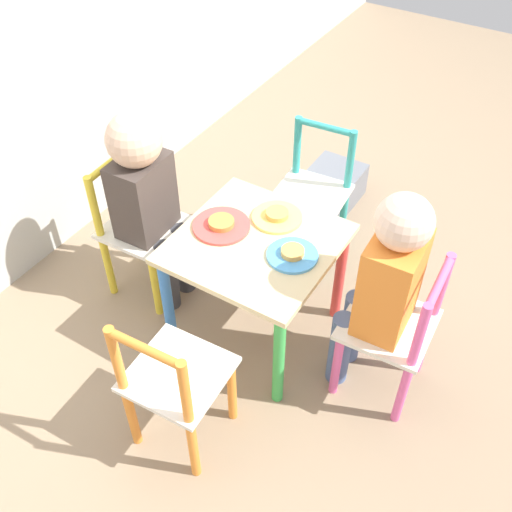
{
  "coord_description": "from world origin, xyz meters",
  "views": [
    {
      "loc": [
        -1.16,
        -0.72,
        1.67
      ],
      "look_at": [
        0.0,
        0.0,
        0.36
      ],
      "focal_mm": 42.0,
      "sensor_mm": 36.0,
      "label": 1
    }
  ],
  "objects_px": {
    "child_back": "(146,191)",
    "kids_table": "(256,259)",
    "chair_teal": "(312,196)",
    "plate_right": "(277,216)",
    "chair_pink": "(394,332)",
    "plate_back": "(221,225)",
    "plate_front": "(292,254)",
    "child_front": "(384,281)",
    "storage_bin": "(329,191)",
    "chair_orange": "(174,384)",
    "chair_yellow": "(140,230)"
  },
  "relations": [
    {
      "from": "child_front",
      "to": "plate_right",
      "type": "xyz_separation_m",
      "value": [
        0.11,
        0.41,
        -0.02
      ]
    },
    {
      "from": "chair_pink",
      "to": "child_front",
      "type": "relative_size",
      "value": 0.7
    },
    {
      "from": "child_front",
      "to": "storage_bin",
      "type": "xyz_separation_m",
      "value": [
        0.75,
        0.51,
        -0.38
      ]
    },
    {
      "from": "kids_table",
      "to": "chair_pink",
      "type": "bearing_deg",
      "value": -87.4
    },
    {
      "from": "child_back",
      "to": "storage_bin",
      "type": "xyz_separation_m",
      "value": [
        0.78,
        -0.31,
        -0.38
      ]
    },
    {
      "from": "chair_yellow",
      "to": "child_front",
      "type": "height_order",
      "value": "child_front"
    },
    {
      "from": "chair_pink",
      "to": "plate_front",
      "type": "relative_size",
      "value": 3.39
    },
    {
      "from": "child_back",
      "to": "chair_teal",
      "type": "bearing_deg",
      "value": -39.65
    },
    {
      "from": "child_front",
      "to": "plate_back",
      "type": "xyz_separation_m",
      "value": [
        -0.02,
        0.54,
        -0.02
      ]
    },
    {
      "from": "kids_table",
      "to": "child_back",
      "type": "height_order",
      "value": "child_back"
    },
    {
      "from": "child_back",
      "to": "storage_bin",
      "type": "relative_size",
      "value": 2.18
    },
    {
      "from": "plate_front",
      "to": "plate_back",
      "type": "bearing_deg",
      "value": 90.0
    },
    {
      "from": "child_front",
      "to": "child_back",
      "type": "bearing_deg",
      "value": -90.11
    },
    {
      "from": "chair_teal",
      "to": "plate_back",
      "type": "bearing_deg",
      "value": -105.47
    },
    {
      "from": "chair_yellow",
      "to": "plate_front",
      "type": "relative_size",
      "value": 3.39
    },
    {
      "from": "plate_front",
      "to": "plate_back",
      "type": "xyz_separation_m",
      "value": [
        0.0,
        0.26,
        0.0
      ]
    },
    {
      "from": "child_back",
      "to": "kids_table",
      "type": "bearing_deg",
      "value": -90.0
    },
    {
      "from": "kids_table",
      "to": "chair_yellow",
      "type": "height_order",
      "value": "chair_yellow"
    },
    {
      "from": "plate_right",
      "to": "chair_pink",
      "type": "bearing_deg",
      "value": -102.75
    },
    {
      "from": "chair_yellow",
      "to": "chair_pink",
      "type": "bearing_deg",
      "value": -89.89
    },
    {
      "from": "chair_yellow",
      "to": "plate_back",
      "type": "distance_m",
      "value": 0.38
    },
    {
      "from": "chair_pink",
      "to": "plate_front",
      "type": "bearing_deg",
      "value": -89.03
    },
    {
      "from": "plate_back",
      "to": "plate_right",
      "type": "xyz_separation_m",
      "value": [
        0.13,
        -0.13,
        0.0
      ]
    },
    {
      "from": "plate_right",
      "to": "child_front",
      "type": "bearing_deg",
      "value": -104.93
    },
    {
      "from": "chair_teal",
      "to": "plate_back",
      "type": "xyz_separation_m",
      "value": [
        -0.47,
        0.09,
        0.17
      ]
    },
    {
      "from": "chair_pink",
      "to": "chair_yellow",
      "type": "distance_m",
      "value": 0.95
    },
    {
      "from": "chair_teal",
      "to": "plate_right",
      "type": "xyz_separation_m",
      "value": [
        -0.34,
        -0.04,
        0.17
      ]
    },
    {
      "from": "kids_table",
      "to": "chair_orange",
      "type": "xyz_separation_m",
      "value": [
        -0.47,
        -0.03,
        -0.08
      ]
    },
    {
      "from": "chair_pink",
      "to": "plate_right",
      "type": "relative_size",
      "value": 3.26
    },
    {
      "from": "chair_orange",
      "to": "plate_front",
      "type": "distance_m",
      "value": 0.51
    },
    {
      "from": "plate_right",
      "to": "storage_bin",
      "type": "relative_size",
      "value": 0.48
    },
    {
      "from": "plate_back",
      "to": "storage_bin",
      "type": "relative_size",
      "value": 0.54
    },
    {
      "from": "plate_front",
      "to": "storage_bin",
      "type": "distance_m",
      "value": 0.87
    },
    {
      "from": "kids_table",
      "to": "plate_right",
      "type": "xyz_separation_m",
      "value": [
        0.13,
        0.0,
        0.08
      ]
    },
    {
      "from": "chair_yellow",
      "to": "chair_orange",
      "type": "xyz_separation_m",
      "value": [
        -0.45,
        -0.5,
        0.0
      ]
    },
    {
      "from": "storage_bin",
      "to": "plate_right",
      "type": "bearing_deg",
      "value": -171.01
    },
    {
      "from": "storage_bin",
      "to": "plate_front",
      "type": "bearing_deg",
      "value": -163.31
    },
    {
      "from": "storage_bin",
      "to": "kids_table",
      "type": "bearing_deg",
      "value": -172.51
    },
    {
      "from": "kids_table",
      "to": "chair_teal",
      "type": "distance_m",
      "value": 0.48
    },
    {
      "from": "chair_yellow",
      "to": "plate_right",
      "type": "height_order",
      "value": "chair_yellow"
    },
    {
      "from": "plate_front",
      "to": "plate_right",
      "type": "distance_m",
      "value": 0.18
    },
    {
      "from": "chair_teal",
      "to": "storage_bin",
      "type": "xyz_separation_m",
      "value": [
        0.29,
        0.06,
        -0.19
      ]
    },
    {
      "from": "storage_bin",
      "to": "chair_orange",
      "type": "bearing_deg",
      "value": -174.2
    },
    {
      "from": "child_back",
      "to": "plate_front",
      "type": "height_order",
      "value": "child_back"
    },
    {
      "from": "kids_table",
      "to": "chair_teal",
      "type": "height_order",
      "value": "chair_teal"
    },
    {
      "from": "chair_pink",
      "to": "plate_back",
      "type": "distance_m",
      "value": 0.63
    },
    {
      "from": "chair_teal",
      "to": "child_back",
      "type": "bearing_deg",
      "value": -132.23
    },
    {
      "from": "chair_yellow",
      "to": "chair_teal",
      "type": "bearing_deg",
      "value": -43.71
    },
    {
      "from": "kids_table",
      "to": "plate_front",
      "type": "distance_m",
      "value": 0.15
    },
    {
      "from": "chair_yellow",
      "to": "child_front",
      "type": "relative_size",
      "value": 0.7
    }
  ]
}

